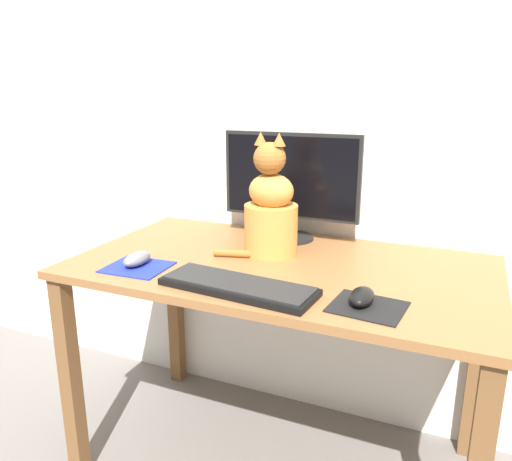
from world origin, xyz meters
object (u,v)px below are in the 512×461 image
cat (270,210)px  computer_mouse_right (362,297)px  keyboard (238,286)px  computer_mouse_left (137,259)px  monitor (291,183)px

cat → computer_mouse_right: bearing=-33.8°
keyboard → cat: size_ratio=1.12×
keyboard → computer_mouse_left: bearing=177.5°
cat → monitor: bearing=93.7°
computer_mouse_right → keyboard: bearing=-174.0°
keyboard → computer_mouse_right: computer_mouse_right is taller
keyboard → computer_mouse_left: (-0.36, 0.05, 0.01)m
monitor → computer_mouse_right: size_ratio=4.71×
keyboard → computer_mouse_right: bearing=11.0°
keyboard → computer_mouse_left: 0.36m
monitor → computer_mouse_left: bearing=-125.9°
keyboard → computer_mouse_left: computer_mouse_left is taller
monitor → computer_mouse_right: 0.61m
keyboard → cat: cat is taller
monitor → keyboard: monitor is taller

